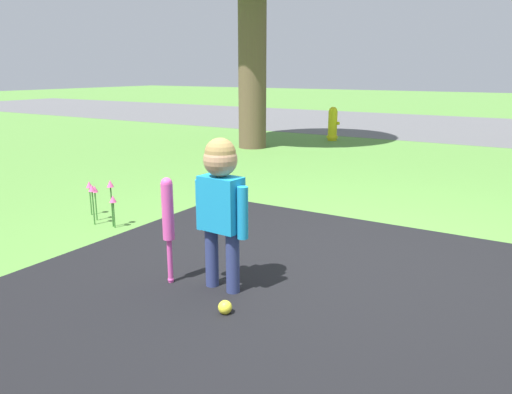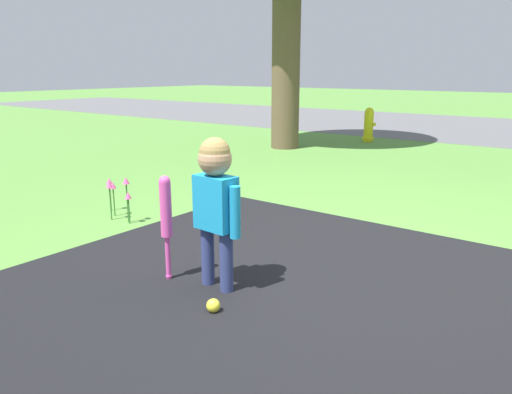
% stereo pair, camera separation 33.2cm
% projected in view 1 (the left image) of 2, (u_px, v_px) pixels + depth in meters
% --- Properties ---
extents(ground_plane, '(60.00, 60.00, 0.00)m').
position_uv_depth(ground_plane, '(363.00, 263.00, 3.54)').
color(ground_plane, '#518438').
extents(street_strip, '(40.00, 6.00, 0.01)m').
position_uv_depth(street_strip, '(506.00, 130.00, 11.34)').
color(street_strip, '#59595B').
rests_on(street_strip, ground).
extents(child, '(0.39, 0.20, 0.95)m').
position_uv_depth(child, '(221.00, 193.00, 2.97)').
color(child, navy).
rests_on(child, ground).
extents(baseball_bat, '(0.07, 0.07, 0.69)m').
position_uv_depth(baseball_bat, '(168.00, 216.00, 3.11)').
color(baseball_bat, '#E54CA5').
rests_on(baseball_bat, ground).
extents(sports_ball, '(0.08, 0.08, 0.08)m').
position_uv_depth(sports_ball, '(225.00, 307.00, 2.79)').
color(sports_ball, yellow).
rests_on(sports_ball, ground).
extents(fire_hydrant, '(0.24, 0.22, 0.65)m').
position_uv_depth(fire_hydrant, '(333.00, 124.00, 9.59)').
color(fire_hydrant, yellow).
rests_on(fire_hydrant, ground).
extents(flower_bed, '(0.55, 0.25, 0.42)m').
position_uv_depth(flower_bed, '(100.00, 192.00, 4.40)').
color(flower_bed, '#38702D').
rests_on(flower_bed, ground).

